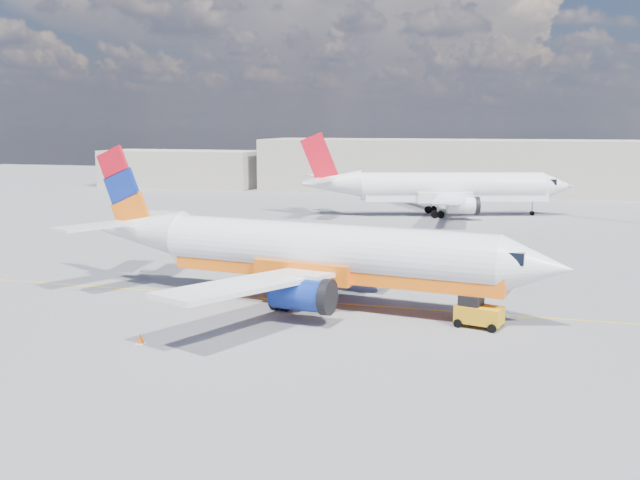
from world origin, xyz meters
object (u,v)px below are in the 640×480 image
(second_jet, at_px, (443,188))
(traffic_cone, at_px, (140,339))
(gse_tug, at_px, (478,312))
(main_jet, at_px, (311,252))

(second_jet, relative_size, traffic_cone, 56.24)
(traffic_cone, bearing_deg, gse_tug, 25.52)
(main_jet, bearing_deg, second_jet, 94.43)
(main_jet, distance_m, traffic_cone, 11.60)
(gse_tug, bearing_deg, second_jet, 113.77)
(main_jet, xyz_separation_m, traffic_cone, (-5.67, -9.73, -2.78))
(second_jet, distance_m, gse_tug, 45.70)
(main_jet, relative_size, gse_tug, 11.61)
(gse_tug, height_order, traffic_cone, gse_tug)
(main_jet, height_order, second_jet, second_jet)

